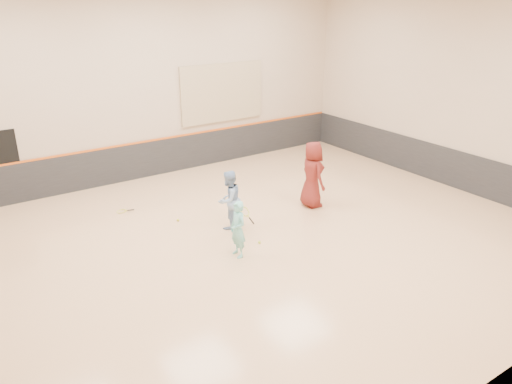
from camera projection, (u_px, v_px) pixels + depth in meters
room at (250, 214)px, 11.91m from camera, size 15.04×12.04×6.22m
wainscot_back at (151, 159)px, 16.58m from camera, size 14.90×0.04×1.20m
wainscot_right at (445, 166)px, 15.89m from camera, size 0.04×11.90×1.20m
accent_stripe at (150, 141)px, 16.34m from camera, size 14.90×0.03×0.06m
acoustic_panel at (222, 93)px, 17.31m from camera, size 3.20×0.08×2.00m
doorway at (0, 169)px, 14.05m from camera, size 1.10×0.05×2.20m
girl at (238, 229)px, 11.45m from camera, size 0.34×0.50×1.36m
instructor at (229, 200)px, 12.83m from camera, size 0.91×0.81×1.56m
young_man at (312, 174)px, 14.10m from camera, size 0.75×1.02×1.91m
held_racket at (245, 212)px, 12.80m from camera, size 0.46×0.46×0.51m
spare_racket at (121, 210)px, 14.01m from camera, size 0.61×0.61×0.11m
ball_under_racket at (259, 242)px, 12.24m from camera, size 0.07×0.07×0.07m
ball_in_hand at (319, 168)px, 13.99m from camera, size 0.07×0.07×0.07m
ball_beside_spare at (178, 220)px, 13.44m from camera, size 0.07×0.07×0.07m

